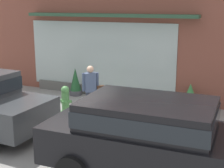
{
  "coord_description": "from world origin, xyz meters",
  "views": [
    {
      "loc": [
        4.99,
        -8.04,
        3.43
      ],
      "look_at": [
        0.9,
        1.2,
        0.96
      ],
      "focal_mm": 53.06,
      "sensor_mm": 36.0,
      "label": 1
    }
  ],
  "objects_px": {
    "pedestrian_with_handbag": "(91,87)",
    "potted_plant_low_front": "(190,97)",
    "parked_car_black": "(155,136)",
    "fire_hydrant": "(65,100)",
    "potted_plant_window_right": "(75,82)"
  },
  "relations": [
    {
      "from": "potted_plant_window_right",
      "to": "parked_car_black",
      "type": "bearing_deg",
      "value": -46.58
    },
    {
      "from": "potted_plant_low_front",
      "to": "potted_plant_window_right",
      "type": "bearing_deg",
      "value": -178.42
    },
    {
      "from": "parked_car_black",
      "to": "potted_plant_low_front",
      "type": "distance_m",
      "value": 4.98
    },
    {
      "from": "fire_hydrant",
      "to": "potted_plant_window_right",
      "type": "xyz_separation_m",
      "value": [
        -0.78,
        1.99,
        0.07
      ]
    },
    {
      "from": "potted_plant_window_right",
      "to": "pedestrian_with_handbag",
      "type": "bearing_deg",
      "value": -48.8
    },
    {
      "from": "potted_plant_low_front",
      "to": "pedestrian_with_handbag",
      "type": "bearing_deg",
      "value": -142.26
    },
    {
      "from": "pedestrian_with_handbag",
      "to": "potted_plant_low_front",
      "type": "relative_size",
      "value": 1.88
    },
    {
      "from": "pedestrian_with_handbag",
      "to": "potted_plant_window_right",
      "type": "xyz_separation_m",
      "value": [
        -1.69,
        1.93,
        -0.42
      ]
    },
    {
      "from": "parked_car_black",
      "to": "potted_plant_low_front",
      "type": "bearing_deg",
      "value": 91.41
    },
    {
      "from": "parked_car_black",
      "to": "potted_plant_window_right",
      "type": "bearing_deg",
      "value": 132.03
    },
    {
      "from": "fire_hydrant",
      "to": "parked_car_black",
      "type": "relative_size",
      "value": 0.19
    },
    {
      "from": "pedestrian_with_handbag",
      "to": "parked_car_black",
      "type": "height_order",
      "value": "parked_car_black"
    },
    {
      "from": "pedestrian_with_handbag",
      "to": "parked_car_black",
      "type": "xyz_separation_m",
      "value": [
        2.88,
        -2.9,
        -0.0
      ]
    },
    {
      "from": "pedestrian_with_handbag",
      "to": "potted_plant_low_front",
      "type": "height_order",
      "value": "pedestrian_with_handbag"
    },
    {
      "from": "parked_car_black",
      "to": "potted_plant_window_right",
      "type": "distance_m",
      "value": 6.66
    }
  ]
}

